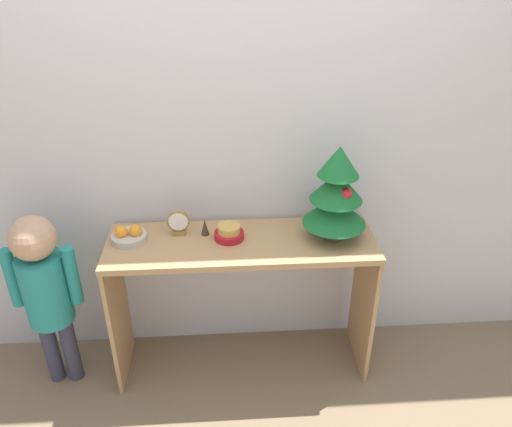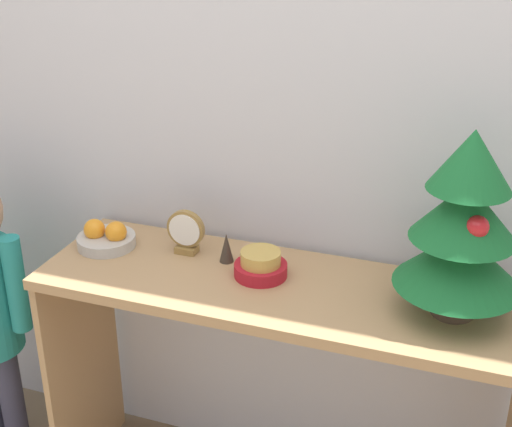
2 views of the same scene
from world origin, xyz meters
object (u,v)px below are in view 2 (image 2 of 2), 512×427
Objects in this scene: fruit_bowl at (106,238)px; desk_clock at (186,232)px; mini_tree at (463,226)px; singing_bowl at (261,265)px.

desk_clock reaches higher than fruit_bowl.
mini_tree is 0.54m from singing_bowl.
singing_bowl is at bearing -12.94° from desk_clock.
fruit_bowl is at bearing 178.01° from mini_tree.
fruit_bowl is at bearing -170.22° from desk_clock.
fruit_bowl is 1.29× the size of desk_clock.
mini_tree is at bearing -1.99° from fruit_bowl.
desk_clock is (0.24, 0.04, 0.04)m from fruit_bowl.
singing_bowl is 1.10× the size of desk_clock.
mini_tree is 0.77m from desk_clock.
mini_tree is 3.29× the size of singing_bowl.
singing_bowl is at bearing 177.84° from mini_tree.
fruit_bowl is 0.48m from singing_bowl.
desk_clock reaches higher than singing_bowl.
mini_tree is 3.61× the size of desk_clock.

